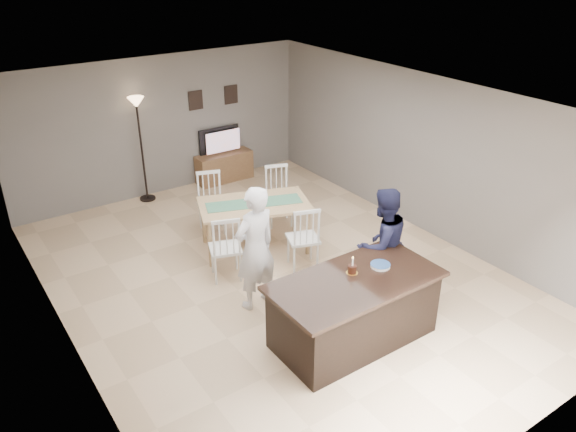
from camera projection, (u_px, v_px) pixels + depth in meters
floor at (275, 276)px, 8.57m from camera, size 8.00×8.00×0.00m
room_shell at (274, 174)px, 7.82m from camera, size 8.00×8.00×8.00m
kitchen_island at (354, 309)px, 7.04m from camera, size 2.15×1.10×0.90m
tv_console at (224, 167)px, 11.82m from camera, size 1.20×0.40×0.60m
television at (221, 141)px, 11.63m from camera, size 0.91×0.12×0.53m
tv_screen_glow at (223, 141)px, 11.56m from camera, size 0.78×0.00×0.78m
picture_frames at (214, 97)px, 11.31m from camera, size 1.10×0.02×0.38m
doorway at (130, 378)px, 4.79m from camera, size 0.00×2.10×2.65m
woman at (255, 248)px, 7.53m from camera, size 0.70×0.51×1.79m
man at (382, 244)px, 7.76m from camera, size 0.84×0.67×1.66m
birthday_cake at (352, 269)px, 6.95m from camera, size 0.15×0.15×0.23m
plate_stack at (380, 265)px, 7.09m from camera, size 0.25×0.25×0.04m
dining_table at (254, 211)px, 9.05m from camera, size 2.23×2.41×1.06m
floor_lamp at (138, 121)px, 10.39m from camera, size 0.31×0.31×2.04m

